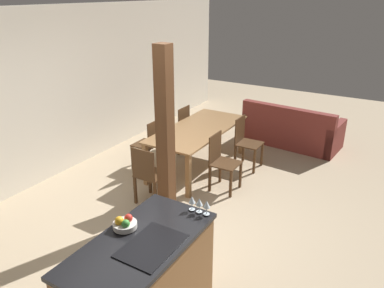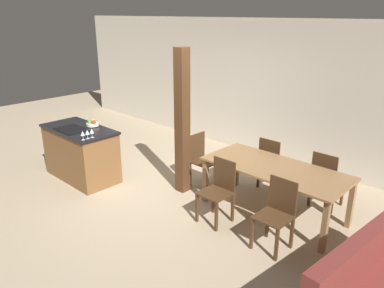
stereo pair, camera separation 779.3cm
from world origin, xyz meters
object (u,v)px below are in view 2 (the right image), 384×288
Objects in this scene: dining_chair_far_left at (272,162)px; wine_glass_far at (92,131)px; wine_glass_near at (83,134)px; dining_chair_far_right at (326,179)px; dining_chair_near_left at (219,190)px; wine_glass_middle at (87,132)px; dining_chair_head_end at (202,159)px; fruit_bowl at (92,123)px; kitchen_island at (81,153)px; dining_chair_near_right at (276,213)px; timber_post at (182,123)px; dining_table at (275,173)px.

wine_glass_far is at bearing 45.31° from dining_chair_far_left.
wine_glass_near reaches higher than dining_chair_far_right.
dining_chair_near_left is at bearing 18.58° from wine_glass_far.
wine_glass_middle is at bearing 90.00° from wine_glass_near.
wine_glass_near is at bearing -90.00° from wine_glass_far.
fruit_bowl is at bearing 121.25° from dining_chair_head_end.
wine_glass_far is (0.64, -0.13, 0.57)m from kitchen_island.
dining_chair_head_end is at bearing 31.25° from fruit_bowl.
kitchen_island is 0.89m from wine_glass_middle.
wine_glass_middle is at bearing -165.52° from dining_chair_near_right.
wine_glass_far reaches higher than dining_chair_far_left.
wine_glass_near is 0.16m from wine_glass_far.
timber_post is at bearing 45.82° from dining_chair_far_left.
wine_glass_near reaches higher than dining_chair_far_left.
kitchen_island is at bearing -168.38° from dining_chair_near_left.
kitchen_island is 6.62× the size of fruit_bowl.
timber_post is (-0.09, -0.37, 0.69)m from dining_chair_head_end.
dining_chair_far_left is at bearing 90.00° from dining_chair_near_left.
dining_table is (2.50, 1.45, -0.39)m from wine_glass_middle.
dining_chair_far_left is (-0.93, 1.37, 0.00)m from dining_chair_near_right.
wine_glass_far is at bearing -11.68° from kitchen_island.
dining_chair_head_end is (-1.40, 0.00, -0.18)m from dining_table.
kitchen_island is 0.62× the size of timber_post.
wine_glass_far is 2.95m from dining_chair_far_left.
kitchen_island is 2.14m from dining_chair_head_end.
dining_chair_far_right is at bearing 28.39° from timber_post.
dining_table is 0.85m from dining_chair_far_left.
wine_glass_far is 0.16× the size of dining_chair_far_left.
dining_chair_near_right is (2.96, 0.85, -0.56)m from wine_glass_near.
dining_chair_far_right is at bearing 56.00° from dining_chair_near_left.
wine_glass_middle is 1.49m from timber_post.
dining_chair_far_left is at bearing 47.46° from wine_glass_near.
dining_chair_near_left is 1.00× the size of dining_chair_far_right.
dining_chair_near_left is at bearing 11.62° from kitchen_island.
dining_chair_near_right is (0.46, -0.69, -0.18)m from dining_table.
kitchen_island is at bearing 28.09° from dining_chair_far_right.
wine_glass_near reaches higher than dining_table.
dining_chair_far_left is at bearing 0.00° from dining_chair_far_right.
wine_glass_middle reaches higher than fruit_bowl.
timber_post reaches higher than fruit_bowl.
dining_chair_far_left is 1.00× the size of dining_chair_head_end.
wine_glass_near is at bearing -164.08° from dining_chair_near_right.
dining_chair_far_right is (0.93, 1.37, 0.00)m from dining_chair_near_left.
dining_chair_far_left is (-0.46, 0.69, -0.18)m from dining_table.
kitchen_island is at bearing 155.47° from wine_glass_near.
dining_table is 1.62m from timber_post.
dining_chair_head_end is (1.74, 1.24, 0.01)m from kitchen_island.
dining_chair_near_left is 1.00× the size of dining_chair_near_right.
wine_glass_far is at bearing -135.22° from timber_post.
wine_glass_middle reaches higher than dining_chair_far_right.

